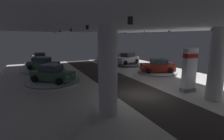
# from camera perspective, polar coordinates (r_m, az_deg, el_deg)

# --- Properties ---
(ground) EXTENTS (24.00, 44.00, 0.06)m
(ground) POSITION_cam_1_polar(r_m,az_deg,el_deg) (15.03, 9.81, -8.01)
(ground) COLOR silver
(ceiling_with_spotlights) EXTENTS (24.00, 44.00, 0.39)m
(ceiling_with_spotlights) POSITION_cam_1_polar(r_m,az_deg,el_deg) (14.22, 10.58, 13.73)
(ceiling_with_spotlights) COLOR silver
(column_left) EXTENTS (1.17, 1.17, 5.50)m
(column_left) POSITION_cam_1_polar(r_m,az_deg,el_deg) (10.45, -1.37, -0.58)
(column_left) COLOR silver
(column_left) RESTS_ON ground
(column_right) EXTENTS (1.16, 1.16, 5.50)m
(column_right) POSITION_cam_1_polar(r_m,az_deg,el_deg) (15.14, 31.20, 1.48)
(column_right) COLOR silver
(column_right) RESTS_ON ground
(brand_sign_pylon) EXTENTS (1.31, 0.75, 3.83)m
(brand_sign_pylon) POSITION_cam_1_polar(r_m,az_deg,el_deg) (16.40, 24.02, 0.06)
(brand_sign_pylon) COLOR slate
(brand_sign_pylon) RESTS_ON ground
(display_platform_mid_left) EXTENTS (5.23, 5.23, 0.32)m
(display_platform_mid_left) POSITION_cam_1_polar(r_m,az_deg,el_deg) (18.79, -18.71, -3.88)
(display_platform_mid_left) COLOR silver
(display_platform_mid_left) RESTS_ON ground
(display_car_mid_left) EXTENTS (4.27, 4.21, 1.71)m
(display_car_mid_left) POSITION_cam_1_polar(r_m,az_deg,el_deg) (18.60, -18.96, -1.17)
(display_car_mid_left) COLOR #2D5638
(display_car_mid_left) RESTS_ON display_platform_mid_left
(display_platform_deep_right) EXTENTS (5.68, 5.68, 0.34)m
(display_platform_deep_right) POSITION_cam_1_polar(r_m,az_deg,el_deg) (33.93, -0.95, 3.31)
(display_platform_deep_right) COLOR silver
(display_platform_deep_right) RESTS_ON ground
(pickup_truck_deep_right) EXTENTS (2.81, 5.38, 2.30)m
(pickup_truck_deep_right) POSITION_cam_1_polar(r_m,az_deg,el_deg) (34.10, -1.16, 5.18)
(pickup_truck_deep_right) COLOR #B77519
(pickup_truck_deep_right) RESTS_ON display_platform_deep_right
(display_platform_deep_left) EXTENTS (4.70, 4.70, 0.36)m
(display_platform_deep_left) POSITION_cam_1_polar(r_m,az_deg,el_deg) (32.16, -22.58, 2.02)
(display_platform_deep_left) COLOR #333338
(display_platform_deep_left) RESTS_ON ground
(display_car_deep_left) EXTENTS (2.59, 4.37, 1.71)m
(display_car_deep_left) POSITION_cam_1_polar(r_m,az_deg,el_deg) (32.00, -22.69, 3.65)
(display_car_deep_left) COLOR silver
(display_car_deep_left) RESTS_ON display_platform_deep_left
(display_platform_mid_right) EXTENTS (5.05, 5.05, 0.24)m
(display_platform_mid_right) POSITION_cam_1_polar(r_m,az_deg,el_deg) (23.43, 14.58, -0.81)
(display_platform_mid_right) COLOR silver
(display_platform_mid_right) RESTS_ON ground
(display_car_mid_right) EXTENTS (4.57, 3.38, 1.71)m
(display_car_mid_right) POSITION_cam_1_polar(r_m,az_deg,el_deg) (23.28, 14.76, 1.28)
(display_car_mid_right) COLOR maroon
(display_car_mid_right) RESTS_ON display_platform_mid_right
(display_platform_far_left) EXTENTS (5.93, 5.93, 0.27)m
(display_platform_far_left) POSITION_cam_1_polar(r_m,az_deg,el_deg) (25.95, -21.47, -0.04)
(display_platform_far_left) COLOR #B7B7BC
(display_platform_far_left) RESTS_ON ground
(display_car_far_left) EXTENTS (4.28, 4.20, 1.71)m
(display_car_far_left) POSITION_cam_1_polar(r_m,az_deg,el_deg) (25.82, -21.66, 1.88)
(display_car_far_left) COLOR #2D5638
(display_car_far_left) RESTS_ON display_platform_far_left
(display_platform_far_right) EXTENTS (4.84, 4.84, 0.37)m
(display_platform_far_right) POSITION_cam_1_polar(r_m,az_deg,el_deg) (29.02, 4.90, 1.94)
(display_platform_far_right) COLOR #333338
(display_platform_far_right) RESTS_ON ground
(display_car_far_right) EXTENTS (4.55, 3.21, 1.71)m
(display_car_far_right) POSITION_cam_1_polar(r_m,az_deg,el_deg) (28.91, 4.97, 3.77)
(display_car_far_right) COLOR silver
(display_car_far_right) RESTS_ON display_platform_far_right
(visitor_walking_near) EXTENTS (0.32, 0.32, 1.59)m
(visitor_walking_near) POSITION_cam_1_polar(r_m,az_deg,el_deg) (25.00, -4.42, 2.07)
(visitor_walking_near) COLOR black
(visitor_walking_near) RESTS_ON ground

